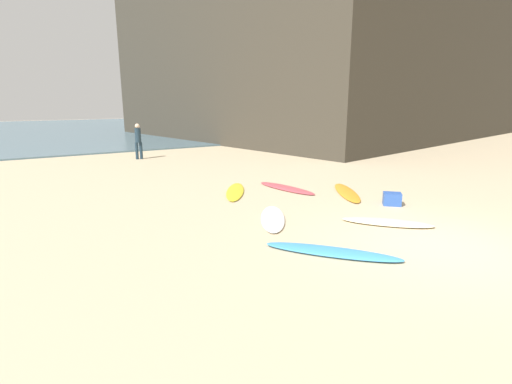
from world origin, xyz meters
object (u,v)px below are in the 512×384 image
surfboard_2 (347,192)px  surfboard_4 (235,191)px  surfboard_3 (332,252)px  surfboard_5 (273,218)px  surfboard_0 (387,222)px  beachgoer_near (138,139)px  surfboard_1 (286,188)px  beach_cooler (392,199)px

surfboard_2 → surfboard_4: (-2.81, 1.97, -0.00)m
surfboard_3 → surfboard_5: size_ratio=1.18×
surfboard_0 → surfboard_2: bearing=21.4°
surfboard_2 → surfboard_5: size_ratio=1.18×
surfboard_3 → surfboard_0: bearing=157.1°
surfboard_0 → surfboard_4: (-1.38, 4.63, -0.01)m
surfboard_4 → beachgoer_near: bearing=126.2°
surfboard_1 → surfboard_2: 1.91m
surfboard_0 → surfboard_5: surfboard_0 is taller
surfboard_5 → beach_cooler: beach_cooler is taller
surfboard_4 → surfboard_1: bearing=16.7°
surfboard_5 → beachgoer_near: (0.20, 11.55, 0.91)m
beachgoer_near → surfboard_1: bearing=-65.2°
surfboard_3 → surfboard_4: (0.93, 5.26, -0.01)m
surfboard_3 → beachgoer_near: bearing=-130.1°
surfboard_0 → surfboard_3: (-2.32, -0.63, 0.00)m
surfboard_1 → beachgoer_near: 9.37m
surfboard_0 → beach_cooler: 1.81m
surfboard_3 → surfboard_5: surfboard_3 is taller
surfboard_1 → beach_cooler: beach_cooler is taller
surfboard_4 → beach_cooler: 4.59m
beachgoer_near → surfboard_0: bearing=-70.1°
surfboard_2 → surfboard_4: size_ratio=1.04×
beachgoer_near → beach_cooler: bearing=-62.9°
surfboard_1 → surfboard_5: bearing=-140.3°
surfboard_0 → surfboard_1: surfboard_0 is taller
surfboard_0 → beachgoer_near: (-1.83, 13.25, 0.90)m
beach_cooler → beachgoer_near: bearing=105.1°
surfboard_2 → surfboard_5: bearing=48.6°
surfboard_4 → beachgoer_near: 8.67m
beachgoer_near → beach_cooler: size_ratio=3.70×
surfboard_1 → surfboard_0: bearing=-100.9°
surfboard_2 → beach_cooler: beach_cooler is taller
surfboard_0 → surfboard_1: 4.16m
surfboard_4 → beach_cooler: size_ratio=5.35×
surfboard_2 → beach_cooler: (0.05, -1.62, 0.13)m
surfboard_2 → surfboard_4: surfboard_2 is taller
surfboard_3 → beachgoer_near: (0.49, 13.88, 0.90)m
surfboard_1 → surfboard_3: bearing=-125.7°
surfboard_1 → surfboard_3: size_ratio=0.94×
surfboard_4 → surfboard_5: 3.00m
surfboard_5 → beachgoer_near: 11.59m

